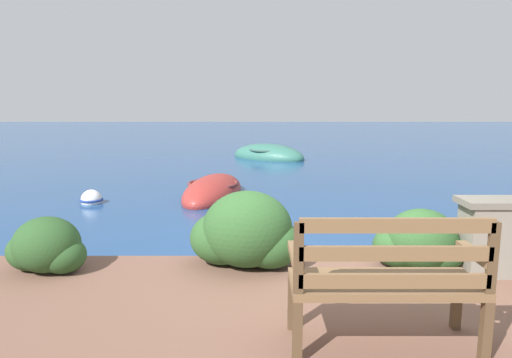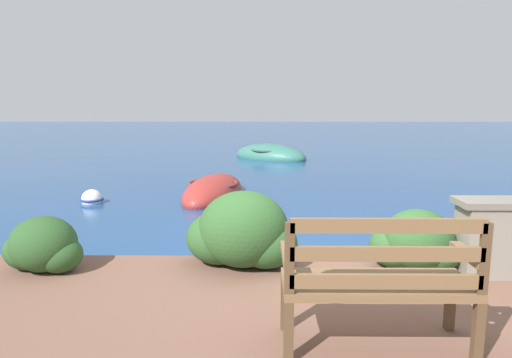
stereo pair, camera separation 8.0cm
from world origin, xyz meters
name	(u,v)px [view 1 (the left image)]	position (x,y,z in m)	size (l,w,h in m)	color
ground_plane	(326,275)	(0.00, 0.00, 0.00)	(80.00, 80.00, 0.00)	navy
park_bench	(387,279)	(0.10, -1.84, 0.70)	(1.25, 0.48, 0.93)	brown
hedge_clump_far_left	(47,248)	(-2.76, -0.45, 0.45)	(0.79, 0.57, 0.54)	#284C23
hedge_clump_left	(246,234)	(-0.85, -0.28, 0.55)	(1.11, 0.80, 0.75)	#2D5628
hedge_clump_centre	(420,243)	(0.85, -0.36, 0.48)	(0.87, 0.63, 0.59)	#2D5628
rowboat_nearest	(214,193)	(-1.60, 4.21, 0.06)	(1.43, 2.62, 0.71)	#9E2D28
rowboat_mid	(269,156)	(-0.34, 10.41, 0.07)	(2.92, 2.67, 0.85)	#336B5B
mooring_buoy	(92,200)	(-3.77, 3.55, 0.07)	(0.42, 0.42, 0.38)	white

